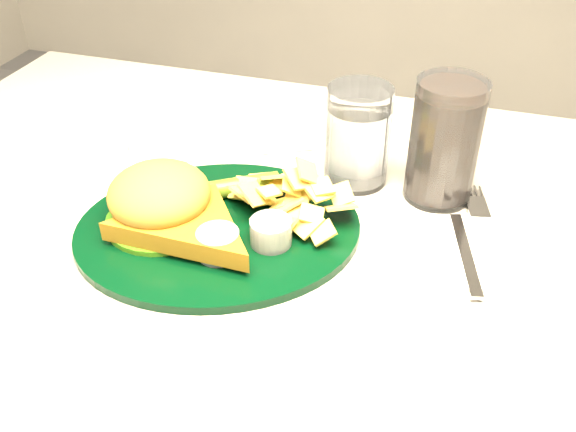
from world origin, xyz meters
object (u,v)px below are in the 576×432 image
at_px(dinner_plate, 217,206).
at_px(fork_napkin, 466,248).
at_px(cola_glass, 444,142).
at_px(table, 285,420).
at_px(water_glass, 358,136).

bearing_deg(dinner_plate, fork_napkin, -13.82).
xyz_separation_m(dinner_plate, cola_glass, (0.24, 0.16, 0.04)).
bearing_deg(table, cola_glass, 35.98).
height_order(table, water_glass, water_glass).
xyz_separation_m(table, water_glass, (0.06, 0.13, 0.44)).
xyz_separation_m(table, dinner_plate, (-0.07, -0.04, 0.41)).
bearing_deg(table, fork_napkin, 3.57).
xyz_separation_m(table, cola_glass, (0.17, 0.12, 0.45)).
distance_m(water_glass, fork_napkin, 0.20).
bearing_deg(fork_napkin, water_glass, 129.25).
bearing_deg(water_glass, dinner_plate, -128.05).
height_order(table, fork_napkin, fork_napkin).
xyz_separation_m(water_glass, cola_glass, (0.11, -0.01, 0.01)).
bearing_deg(fork_napkin, cola_glass, 98.85).
relative_size(dinner_plate, fork_napkin, 1.75).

